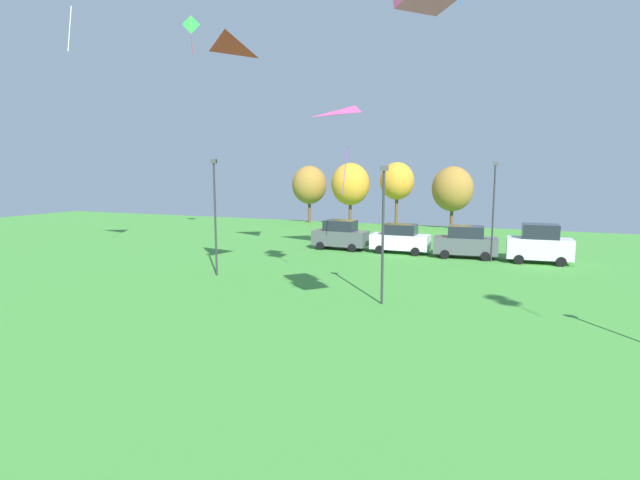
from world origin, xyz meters
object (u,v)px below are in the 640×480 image
at_px(light_post_1, 215,211).
at_px(parked_car_second_from_left, 400,239).
at_px(light_post_3, 383,227).
at_px(parked_car_rightmost_in_row, 539,244).
at_px(parked_car_third_from_left, 466,242).
at_px(treeline_tree_0, 309,185).
at_px(kite_flying_8, 355,124).
at_px(treeline_tree_1, 350,184).
at_px(parked_car_leftmost, 340,235).
at_px(treeline_tree_2, 397,181).
at_px(kite_flying_1, 191,26).
at_px(treeline_tree_3, 453,189).
at_px(light_post_2, 494,206).
at_px(kite_flying_3, 260,82).

bearing_deg(light_post_1, parked_car_second_from_left, 56.62).
bearing_deg(light_post_1, light_post_3, -12.63).
bearing_deg(parked_car_rightmost_in_row, parked_car_third_from_left, 174.18).
distance_m(parked_car_second_from_left, treeline_tree_0, 24.45).
height_order(kite_flying_8, treeline_tree_1, kite_flying_8).
distance_m(parked_car_leftmost, treeline_tree_2, 18.60).
relative_size(parked_car_second_from_left, light_post_3, 0.68).
height_order(parked_car_leftmost, light_post_1, light_post_1).
xyz_separation_m(kite_flying_1, light_post_3, (21.19, -14.60, -14.76)).
height_order(parked_car_leftmost, treeline_tree_3, treeline_tree_3).
bearing_deg(light_post_2, kite_flying_8, -168.86).
relative_size(light_post_1, treeline_tree_3, 1.02).
bearing_deg(parked_car_third_from_left, treeline_tree_1, 125.50).
bearing_deg(parked_car_second_from_left, parked_car_rightmost_in_row, -3.28).
bearing_deg(treeline_tree_2, treeline_tree_1, -171.24).
distance_m(treeline_tree_0, treeline_tree_2, 10.86).
bearing_deg(kite_flying_3, parked_car_second_from_left, 76.03).
height_order(kite_flying_1, parked_car_second_from_left, kite_flying_1).
relative_size(light_post_2, treeline_tree_3, 1.01).
bearing_deg(parked_car_leftmost, treeline_tree_2, 91.65).
relative_size(kite_flying_8, parked_car_third_from_left, 1.20).
relative_size(light_post_1, treeline_tree_0, 1.00).
xyz_separation_m(parked_car_second_from_left, parked_car_rightmost_in_row, (9.66, -0.41, 0.19)).
bearing_deg(light_post_2, parked_car_second_from_left, 171.55).
xyz_separation_m(kite_flying_3, light_post_2, (10.29, 13.66, -6.74)).
bearing_deg(kite_flying_3, light_post_3, -0.77).
distance_m(kite_flying_1, parked_car_leftmost, 21.95).
bearing_deg(parked_car_second_from_left, kite_flying_3, -104.82).
height_order(treeline_tree_0, treeline_tree_1, treeline_tree_1).
distance_m(parked_car_second_from_left, light_post_2, 7.24).
height_order(treeline_tree_0, treeline_tree_3, treeline_tree_0).
height_order(treeline_tree_2, treeline_tree_3, treeline_tree_2).
bearing_deg(parked_car_leftmost, light_post_1, -103.52).
xyz_separation_m(kite_flying_3, parked_car_leftmost, (-1.18, 14.61, -9.38)).
bearing_deg(light_post_1, kite_flying_3, -27.75).
xyz_separation_m(light_post_2, light_post_3, (-3.89, -13.75, -0.19)).
bearing_deg(kite_flying_1, parked_car_rightmost_in_row, -0.58).
height_order(parked_car_rightmost_in_row, light_post_2, light_post_2).
relative_size(kite_flying_8, treeline_tree_0, 0.80).
bearing_deg(parked_car_third_from_left, light_post_1, -141.91).
bearing_deg(kite_flying_1, parked_car_third_from_left, -0.28).
distance_m(light_post_3, treeline_tree_0, 37.95).
xyz_separation_m(parked_car_leftmost, parked_car_second_from_left, (4.83, 0.04, -0.05)).
bearing_deg(light_post_1, treeline_tree_1, 93.90).
bearing_deg(treeline_tree_3, treeline_tree_1, -174.09).
distance_m(parked_car_rightmost_in_row, treeline_tree_1, 26.79).
relative_size(kite_flying_8, parked_car_rightmost_in_row, 1.28).
height_order(light_post_2, treeline_tree_1, treeline_tree_1).
xyz_separation_m(parked_car_rightmost_in_row, treeline_tree_0, (-25.40, 18.80, 3.25)).
bearing_deg(kite_flying_8, treeline_tree_0, 121.47).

